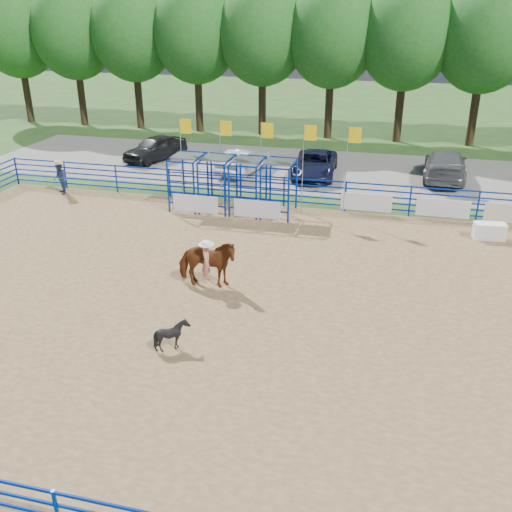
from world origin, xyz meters
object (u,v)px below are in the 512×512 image
object	(u,v)px
spectator_cowboy	(60,178)
car_b	(244,161)
car_a	(155,148)
announcer_table	(489,231)
horse_and_rider	(207,262)
car_c	(315,164)
car_d	(445,165)
calf	(172,335)

from	to	relation	value
spectator_cowboy	car_b	bearing A→B (deg)	37.56
spectator_cowboy	car_a	size ratio (longest dim) A/B	0.39
announcer_table	horse_and_rider	distance (m)	12.49
spectator_cowboy	car_a	distance (m)	8.02
spectator_cowboy	car_c	size ratio (longest dim) A/B	0.34
car_c	announcer_table	bearing A→B (deg)	-44.08
car_d	car_b	bearing A→B (deg)	10.85
car_d	car_a	bearing A→B (deg)	3.31
horse_and_rider	car_d	distance (m)	18.34
calf	car_b	world-z (taller)	car_b
horse_and_rider	spectator_cowboy	distance (m)	13.61
horse_and_rider	calf	bearing A→B (deg)	-85.79
horse_and_rider	car_a	world-z (taller)	horse_and_rider
car_b	car_a	bearing A→B (deg)	-0.77
car_b	car_d	xyz separation A→B (m)	(11.38, 1.59, 0.10)
car_a	car_d	bearing A→B (deg)	22.23
horse_and_rider	car_c	xyz separation A→B (m)	(1.49, 14.87, -0.27)
car_c	car_b	bearing A→B (deg)	-178.02
announcer_table	car_c	bearing A→B (deg)	138.59
announcer_table	spectator_cowboy	distance (m)	21.07
car_a	car_d	world-z (taller)	car_d
spectator_cowboy	car_a	bearing A→B (deg)	75.80
calf	car_c	xyz separation A→B (m)	(1.19, 18.90, 0.22)
announcer_table	horse_and_rider	world-z (taller)	horse_and_rider
car_b	announcer_table	bearing A→B (deg)	162.72
announcer_table	calf	world-z (taller)	calf
car_a	car_b	distance (m)	6.40
spectator_cowboy	car_b	distance (m)	10.35
announcer_table	car_a	world-z (taller)	car_a
car_b	car_d	distance (m)	11.49
calf	car_d	size ratio (longest dim) A/B	0.17
spectator_cowboy	horse_and_rider	bearing A→B (deg)	-37.17
announcer_table	horse_and_rider	xyz separation A→B (m)	(-10.19, -7.20, 0.62)
horse_and_rider	announcer_table	bearing A→B (deg)	35.26
car_a	car_c	size ratio (longest dim) A/B	0.89
spectator_cowboy	car_d	distance (m)	21.12
calf	car_b	bearing A→B (deg)	18.54
calf	announcer_table	bearing A→B (deg)	-31.83
horse_and_rider	car_b	xyz separation A→B (m)	(-2.65, 14.53, -0.25)
car_d	announcer_table	bearing A→B (deg)	102.16
car_a	car_c	world-z (taller)	car_a
announcer_table	car_c	xyz separation A→B (m)	(-8.70, 7.67, 0.35)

